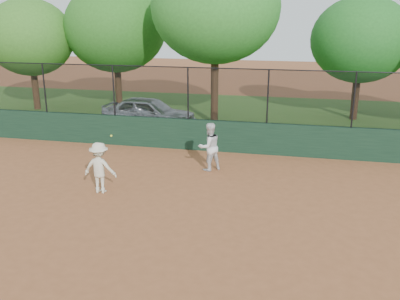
% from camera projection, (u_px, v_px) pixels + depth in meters
% --- Properties ---
extents(ground, '(80.00, 80.00, 0.00)m').
position_uv_depth(ground, '(153.00, 215.00, 11.78)').
color(ground, '#94542F').
rests_on(ground, ground).
extents(back_wall, '(26.00, 0.20, 1.20)m').
position_uv_depth(back_wall, '(201.00, 135.00, 17.20)').
color(back_wall, '#183522').
rests_on(back_wall, ground).
extents(grass_strip, '(36.00, 12.00, 0.01)m').
position_uv_depth(grass_strip, '(225.00, 116.00, 22.98)').
color(grass_strip, '#294E18').
rests_on(grass_strip, ground).
extents(parked_car, '(4.45, 2.12, 1.47)m').
position_uv_depth(parked_car, '(149.00, 113.00, 20.34)').
color(parked_car, '#A9ADB3').
rests_on(parked_car, ground).
extents(player_second, '(1.01, 0.99, 1.64)m').
position_uv_depth(player_second, '(209.00, 147.00, 14.95)').
color(player_second, silver).
rests_on(player_second, ground).
extents(player_main, '(1.02, 0.57, 1.84)m').
position_uv_depth(player_main, '(100.00, 168.00, 13.09)').
color(player_main, beige).
rests_on(player_main, ground).
extents(fence_assembly, '(26.00, 0.06, 2.00)m').
position_uv_depth(fence_assembly, '(200.00, 93.00, 16.72)').
color(fence_assembly, black).
rests_on(fence_assembly, back_wall).
extents(tree_0, '(4.67, 4.25, 5.88)m').
position_uv_depth(tree_0, '(30.00, 37.00, 23.54)').
color(tree_0, '#4C2F1B').
rests_on(tree_0, ground).
extents(tree_1, '(5.40, 4.91, 6.69)m').
position_uv_depth(tree_1, '(115.00, 28.00, 23.42)').
color(tree_1, '#472B18').
rests_on(tree_1, ground).
extents(tree_2, '(5.84, 5.31, 7.88)m').
position_uv_depth(tree_2, '(215.00, 7.00, 19.92)').
color(tree_2, '#492E1A').
rests_on(tree_2, ground).
extents(tree_3, '(4.74, 4.31, 5.93)m').
position_uv_depth(tree_3, '(361.00, 40.00, 21.21)').
color(tree_3, '#3B2313').
rests_on(tree_3, ground).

